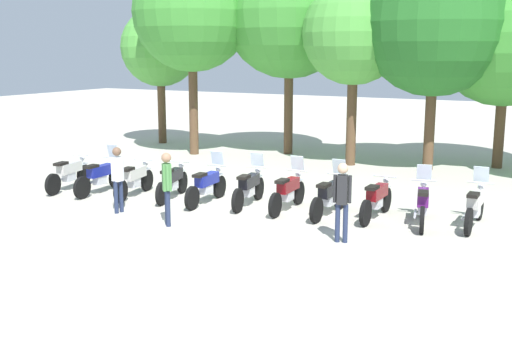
% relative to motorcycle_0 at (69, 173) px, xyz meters
% --- Properties ---
extents(ground_plane, '(80.00, 80.00, 0.00)m').
position_rel_motorcycle_0_xyz_m(ground_plane, '(5.73, 0.70, -0.50)').
color(ground_plane, '#BCB7A8').
extents(motorcycle_0, '(0.63, 2.18, 0.99)m').
position_rel_motorcycle_0_xyz_m(motorcycle_0, '(0.00, 0.00, 0.00)').
color(motorcycle_0, black).
rests_on(motorcycle_0, ground_plane).
extents(motorcycle_1, '(0.62, 2.19, 1.37)m').
position_rel_motorcycle_0_xyz_m(motorcycle_1, '(1.15, 0.09, 0.01)').
color(motorcycle_1, black).
rests_on(motorcycle_1, ground_plane).
extents(motorcycle_2, '(0.66, 2.17, 0.99)m').
position_rel_motorcycle_0_xyz_m(motorcycle_2, '(2.29, 0.23, 0.00)').
color(motorcycle_2, black).
rests_on(motorcycle_2, ground_plane).
extents(motorcycle_3, '(0.75, 2.15, 0.99)m').
position_rel_motorcycle_0_xyz_m(motorcycle_3, '(3.43, 0.49, 0.00)').
color(motorcycle_3, black).
rests_on(motorcycle_3, ground_plane).
extents(motorcycle_4, '(0.62, 2.19, 1.37)m').
position_rel_motorcycle_0_xyz_m(motorcycle_4, '(4.58, 0.49, 0.01)').
color(motorcycle_4, black).
rests_on(motorcycle_4, ground_plane).
extents(motorcycle_5, '(0.62, 2.19, 1.37)m').
position_rel_motorcycle_0_xyz_m(motorcycle_5, '(5.72, 0.81, 0.01)').
color(motorcycle_5, black).
rests_on(motorcycle_5, ground_plane).
extents(motorcycle_6, '(0.62, 2.19, 1.37)m').
position_rel_motorcycle_0_xyz_m(motorcycle_6, '(6.87, 0.83, 0.01)').
color(motorcycle_6, black).
rests_on(motorcycle_6, ground_plane).
extents(motorcycle_7, '(0.62, 2.19, 1.37)m').
position_rel_motorcycle_0_xyz_m(motorcycle_7, '(8.02, 0.87, 0.01)').
color(motorcycle_7, black).
rests_on(motorcycle_7, ground_plane).
extents(motorcycle_8, '(0.62, 2.19, 0.99)m').
position_rel_motorcycle_0_xyz_m(motorcycle_8, '(9.16, 1.14, 0.00)').
color(motorcycle_8, black).
rests_on(motorcycle_8, ground_plane).
extents(motorcycle_9, '(0.73, 2.16, 1.37)m').
position_rel_motorcycle_0_xyz_m(motorcycle_9, '(10.30, 1.14, 0.01)').
color(motorcycle_9, black).
rests_on(motorcycle_9, ground_plane).
extents(motorcycle_10, '(0.62, 2.19, 1.37)m').
position_rel_motorcycle_0_xyz_m(motorcycle_10, '(11.45, 1.50, 0.01)').
color(motorcycle_10, black).
rests_on(motorcycle_10, ground_plane).
extents(person_0, '(0.26, 0.41, 1.72)m').
position_rel_motorcycle_0_xyz_m(person_0, '(3.11, -1.43, 0.50)').
color(person_0, '#232D4C').
rests_on(person_0, ground_plane).
extents(person_1, '(0.41, 0.28, 1.76)m').
position_rel_motorcycle_0_xyz_m(person_1, '(9.08, -1.14, 0.54)').
color(person_1, '#232D4C').
rests_on(person_1, ground_plane).
extents(person_2, '(0.33, 0.34, 1.77)m').
position_rel_motorcycle_0_xyz_m(person_2, '(4.94, -1.83, 0.54)').
color(person_2, '#232D4C').
rests_on(person_2, ground_plane).
extents(tree_0, '(3.47, 3.47, 6.02)m').
position_rel_motorcycle_0_xyz_m(tree_0, '(-3.33, 9.21, 3.76)').
color(tree_0, brown).
rests_on(tree_0, ground_plane).
extents(tree_1, '(4.65, 4.65, 7.93)m').
position_rel_motorcycle_0_xyz_m(tree_1, '(-0.34, 7.29, 5.09)').
color(tree_1, brown).
rests_on(tree_1, ground_plane).
extents(tree_2, '(5.21, 5.21, 8.23)m').
position_rel_motorcycle_0_xyz_m(tree_2, '(2.98, 9.18, 5.11)').
color(tree_2, brown).
rests_on(tree_2, ground_plane).
extents(tree_3, '(3.70, 3.70, 6.60)m').
position_rel_motorcycle_0_xyz_m(tree_3, '(6.09, 7.93, 4.22)').
color(tree_3, brown).
rests_on(tree_3, ground_plane).
extents(tree_4, '(5.00, 5.00, 7.56)m').
position_rel_motorcycle_0_xyz_m(tree_4, '(8.81, 8.31, 4.55)').
color(tree_4, brown).
rests_on(tree_4, ground_plane).
extents(tree_5, '(5.00, 5.00, 7.19)m').
position_rel_motorcycle_0_xyz_m(tree_5, '(10.93, 9.82, 4.18)').
color(tree_5, brown).
rests_on(tree_5, ground_plane).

